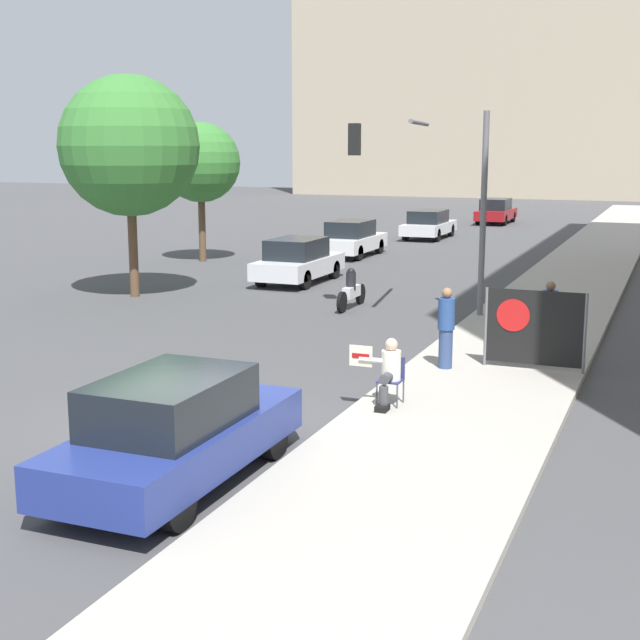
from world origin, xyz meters
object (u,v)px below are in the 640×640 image
car_on_road_nearest (298,261)px  protest_banner (534,328)px  street_tree_midblock (200,163)px  car_on_road_midblock (351,239)px  traffic_light_pole (432,176)px  car_on_road_distant (429,224)px  seated_protester (388,370)px  jogger_on_sidewalk (446,327)px  car_on_road_far_lane (496,211)px  parked_car_curbside (176,430)px  pedestrian_behind (549,318)px  motorcycle_on_road (351,291)px  street_tree_near_curb (129,146)px

car_on_road_nearest → protest_banner: bearing=-45.9°
car_on_road_nearest → street_tree_midblock: (-5.88, 3.86, 3.17)m
car_on_road_midblock → traffic_light_pole: bearing=-61.0°
car_on_road_nearest → car_on_road_distant: bearing=89.5°
seated_protester → jogger_on_sidewalk: (0.26, 2.97, 0.21)m
protest_banner → traffic_light_pole: size_ratio=0.38×
car_on_road_midblock → car_on_road_far_lane: (2.42, 18.54, -0.01)m
parked_car_curbside → pedestrian_behind: bearing=68.1°
traffic_light_pole → parked_car_curbside: traffic_light_pole is taller
protest_banner → parked_car_curbside: 8.58m
pedestrian_behind → motorcycle_on_road: bearing=-134.8°
car_on_road_nearest → motorcycle_on_road: 5.15m
street_tree_near_curb → pedestrian_behind: bearing=-16.4°
car_on_road_midblock → car_on_road_distant: (1.03, 8.43, -0.04)m
jogger_on_sidewalk → street_tree_midblock: street_tree_midblock is taller
street_tree_midblock → street_tree_near_curb: bearing=-74.4°
motorcycle_on_road → street_tree_near_curb: street_tree_near_curb is taller
car_on_road_far_lane → protest_banner: bearing=-77.7°
jogger_on_sidewalk → car_on_road_far_lane: 36.92m
parked_car_curbside → street_tree_near_curb: (-9.36, 12.99, 3.80)m
seated_protester → pedestrian_behind: (2.03, 4.87, 0.20)m
jogger_on_sidewalk → street_tree_near_curb: street_tree_near_curb is taller
protest_banner → motorcycle_on_road: protest_banner is taller
car_on_road_distant → car_on_road_far_lane: (1.38, 10.11, 0.03)m
car_on_road_far_lane → motorcycle_on_road: size_ratio=2.09×
parked_car_curbside → motorcycle_on_road: size_ratio=2.07×
traffic_light_pole → street_tree_near_curb: 9.37m
car_on_road_nearest → car_on_road_distant: 16.06m
seated_protester → traffic_light_pole: bearing=104.3°
protest_banner → parked_car_curbside: bearing=-114.6°
car_on_road_far_lane → motorcycle_on_road: bearing=-86.5°
street_tree_midblock → parked_car_curbside: bearing=-61.3°
motorcycle_on_road → car_on_road_far_lane: bearing=93.5°
traffic_light_pole → pedestrian_behind: bearing=-46.6°
protest_banner → car_on_road_nearest: size_ratio=0.48×
motorcycle_on_road → jogger_on_sidewalk: bearing=-55.4°
protest_banner → street_tree_near_curb: 14.38m
traffic_light_pole → car_on_road_midblock: traffic_light_pole is taller
pedestrian_behind → protest_banner: bearing=-13.9°
car_on_road_midblock → seated_protester: bearing=-68.2°
jogger_on_sidewalk → car_on_road_distant: (-7.57, 26.29, -0.26)m
car_on_road_nearest → car_on_road_far_lane: bearing=86.6°
protest_banner → car_on_road_nearest: (-9.38, 9.67, -0.24)m
seated_protester → car_on_road_distant: (-7.31, 29.25, -0.04)m
car_on_road_distant → parked_car_curbside: bearing=-80.4°
car_on_road_nearest → parked_car_curbside: bearing=-71.6°
jogger_on_sidewalk → street_tree_near_curb: 13.15m
car_on_road_nearest → motorcycle_on_road: bearing=-49.2°
car_on_road_midblock → street_tree_near_curb: 12.98m
protest_banner → motorcycle_on_road: 8.35m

